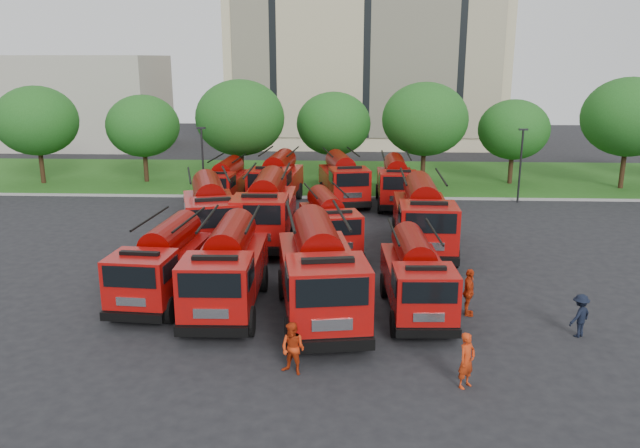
# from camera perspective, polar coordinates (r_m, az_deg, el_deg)

# --- Properties ---
(ground) EXTENTS (140.00, 140.00, 0.00)m
(ground) POSITION_cam_1_polar(r_m,az_deg,el_deg) (27.46, 2.10, -5.81)
(ground) COLOR black
(ground) RESTS_ON ground
(lawn) EXTENTS (70.00, 16.00, 0.12)m
(lawn) POSITION_cam_1_polar(r_m,az_deg,el_deg) (52.58, 2.36, 4.33)
(lawn) COLOR #204F15
(lawn) RESTS_ON ground
(curb) EXTENTS (70.00, 0.30, 0.14)m
(curb) POSITION_cam_1_polar(r_m,az_deg,el_deg) (44.64, 2.31, 2.44)
(curb) COLOR gray
(curb) RESTS_ON ground
(apartment_building) EXTENTS (30.00, 14.18, 25.00)m
(apartment_building) POSITION_cam_1_polar(r_m,az_deg,el_deg) (73.70, 4.18, 17.06)
(apartment_building) COLOR #C0B18F
(apartment_building) RESTS_ON ground
(side_building) EXTENTS (18.00, 12.00, 10.00)m
(side_building) POSITION_cam_1_polar(r_m,az_deg,el_deg) (76.07, -21.16, 10.40)
(side_building) COLOR #9F998D
(side_building) RESTS_ON ground
(tree_0) EXTENTS (6.30, 6.30, 7.70)m
(tree_0) POSITION_cam_1_polar(r_m,az_deg,el_deg) (53.65, -24.49, 8.59)
(tree_0) COLOR #382314
(tree_0) RESTS_ON ground
(tree_1) EXTENTS (5.71, 5.71, 6.98)m
(tree_1) POSITION_cam_1_polar(r_m,az_deg,el_deg) (51.55, -15.89, 8.62)
(tree_1) COLOR #382314
(tree_1) RESTS_ON ground
(tree_2) EXTENTS (6.72, 6.72, 8.22)m
(tree_2) POSITION_cam_1_polar(r_m,az_deg,el_deg) (48.08, -7.31, 9.61)
(tree_2) COLOR #382314
(tree_2) RESTS_ON ground
(tree_3) EXTENTS (5.88, 5.88, 7.19)m
(tree_3) POSITION_cam_1_polar(r_m,az_deg,el_deg) (49.95, 1.25, 9.14)
(tree_3) COLOR #382314
(tree_3) RESTS_ON ground
(tree_4) EXTENTS (6.55, 6.55, 8.01)m
(tree_4) POSITION_cam_1_polar(r_m,az_deg,el_deg) (48.75, 9.58, 9.43)
(tree_4) COLOR #382314
(tree_4) RESTS_ON ground
(tree_5) EXTENTS (5.46, 5.46, 6.68)m
(tree_5) POSITION_cam_1_polar(r_m,az_deg,el_deg) (51.12, 17.29, 8.24)
(tree_5) COLOR #382314
(tree_5) RESTS_ON ground
(tree_6) EXTENTS (6.89, 6.89, 8.42)m
(tree_6) POSITION_cam_1_polar(r_m,az_deg,el_deg) (52.22, 26.42, 8.76)
(tree_6) COLOR #382314
(tree_6) RESTS_ON ground
(lamp_post_0) EXTENTS (0.60, 0.25, 5.11)m
(lamp_post_0) POSITION_cam_1_polar(r_m,az_deg,el_deg) (44.59, -10.68, 5.87)
(lamp_post_0) COLOR black
(lamp_post_0) RESTS_ON ground
(lamp_post_1) EXTENTS (0.60, 0.25, 5.11)m
(lamp_post_1) POSITION_cam_1_polar(r_m,az_deg,el_deg) (45.01, 17.88, 5.49)
(lamp_post_1) COLOR black
(lamp_post_1) RESTS_ON ground
(fire_truck_0) EXTENTS (2.89, 6.93, 3.08)m
(fire_truck_0) POSITION_cam_1_polar(r_m,az_deg,el_deg) (26.56, -14.13, -3.45)
(fire_truck_0) COLOR black
(fire_truck_0) RESTS_ON ground
(fire_truck_1) EXTENTS (2.85, 7.40, 3.34)m
(fire_truck_1) POSITION_cam_1_polar(r_m,az_deg,el_deg) (25.03, -8.46, -3.98)
(fire_truck_1) COLOR black
(fire_truck_1) RESTS_ON ground
(fire_truck_2) EXTENTS (3.93, 8.34, 3.65)m
(fire_truck_2) POSITION_cam_1_polar(r_m,az_deg,el_deg) (23.87, -0.05, -4.35)
(fire_truck_2) COLOR black
(fire_truck_2) RESTS_ON ground
(fire_truck_3) EXTENTS (2.59, 6.56, 2.94)m
(fire_truck_3) POSITION_cam_1_polar(r_m,az_deg,el_deg) (24.72, 8.77, -4.72)
(fire_truck_3) COLOR black
(fire_truck_3) RESTS_ON ground
(fire_truck_4) EXTENTS (4.65, 8.19, 3.54)m
(fire_truck_4) POSITION_cam_1_polar(r_m,az_deg,el_deg) (33.60, -9.97, 1.04)
(fire_truck_4) COLOR black
(fire_truck_4) RESTS_ON ground
(fire_truck_5) EXTENTS (3.03, 8.00, 3.62)m
(fire_truck_5) POSITION_cam_1_polar(r_m,az_deg,el_deg) (33.83, -4.95, 1.38)
(fire_truck_5) COLOR black
(fire_truck_5) RESTS_ON ground
(fire_truck_6) EXTENTS (3.59, 6.68, 2.89)m
(fire_truck_6) POSITION_cam_1_polar(r_m,az_deg,el_deg) (32.47, 0.82, 0.18)
(fire_truck_6) COLOR black
(fire_truck_6) RESTS_ON ground
(fire_truck_7) EXTENTS (3.05, 7.94, 3.58)m
(fire_truck_7) POSITION_cam_1_polar(r_m,az_deg,el_deg) (32.67, 9.39, 0.71)
(fire_truck_7) COLOR black
(fire_truck_7) RESTS_ON ground
(fire_truck_8) EXTENTS (2.72, 6.67, 2.98)m
(fire_truck_8) POSITION_cam_1_polar(r_m,az_deg,el_deg) (43.02, -8.71, 3.74)
(fire_truck_8) COLOR black
(fire_truck_8) RESTS_ON ground
(fire_truck_9) EXTENTS (3.24, 7.72, 3.43)m
(fire_truck_9) POSITION_cam_1_polar(r_m,az_deg,el_deg) (42.48, -3.98, 4.05)
(fire_truck_9) COLOR black
(fire_truck_9) RESTS_ON ground
(fire_truck_10) EXTENTS (3.75, 7.50, 3.26)m
(fire_truck_10) POSITION_cam_1_polar(r_m,az_deg,el_deg) (43.27, 2.12, 4.16)
(fire_truck_10) COLOR black
(fire_truck_10) RESTS_ON ground
(fire_truck_11) EXTENTS (2.65, 7.01, 3.17)m
(fire_truck_11) POSITION_cam_1_polar(r_m,az_deg,el_deg) (42.70, 6.96, 3.86)
(fire_truck_11) COLOR black
(fire_truck_11) RESTS_ON ground
(firefighter_0) EXTENTS (0.79, 0.78, 1.76)m
(firefighter_0) POSITION_cam_1_polar(r_m,az_deg,el_deg) (20.19, 13.12, -14.27)
(firefighter_0) COLOR #B32D0D
(firefighter_0) RESTS_ON ground
(firefighter_1) EXTENTS (0.95, 0.78, 1.72)m
(firefighter_1) POSITION_cam_1_polar(r_m,az_deg,el_deg) (20.44, -2.47, -13.48)
(firefighter_1) COLOR #B32D0D
(firefighter_1) RESTS_ON ground
(firefighter_2) EXTENTS (0.80, 1.19, 1.88)m
(firefighter_2) POSITION_cam_1_polar(r_m,az_deg,el_deg) (25.30, 13.31, -8.09)
(firefighter_2) COLOR #B32D0D
(firefighter_2) RESTS_ON ground
(firefighter_3) EXTENTS (1.14, 1.06, 1.60)m
(firefighter_3) POSITION_cam_1_polar(r_m,az_deg,el_deg) (24.70, 22.48, -9.45)
(firefighter_3) COLOR black
(firefighter_3) RESTS_ON ground
(firefighter_4) EXTENTS (1.06, 1.07, 1.87)m
(firefighter_4) POSITION_cam_1_polar(r_m,az_deg,el_deg) (29.75, -9.99, -4.37)
(firefighter_4) COLOR black
(firefighter_4) RESTS_ON ground
(firefighter_5) EXTENTS (1.72, 1.11, 1.72)m
(firefighter_5) POSITION_cam_1_polar(r_m,az_deg,el_deg) (31.87, 9.81, -3.05)
(firefighter_5) COLOR #B32D0D
(firefighter_5) RESTS_ON ground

